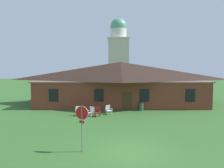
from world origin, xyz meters
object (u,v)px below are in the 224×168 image
object	(u,v)px
stop_sign	(82,119)
lawn_chair_middle	(108,109)
trash_bin	(141,106)
lawn_chair_by_porch	(79,111)
lawn_chair_near_door	(91,111)
lawn_chair_left_end	(98,112)

from	to	relation	value
stop_sign	lawn_chair_middle	xyz separation A→B (m)	(1.27, 10.16, -1.41)
stop_sign	trash_bin	xyz separation A→B (m)	(5.05, 12.07, -1.41)
stop_sign	lawn_chair_middle	size ratio (longest dim) A/B	2.81
lawn_chair_by_porch	lawn_chair_middle	world-z (taller)	same
lawn_chair_by_porch	lawn_chair_near_door	bearing A→B (deg)	-9.88
lawn_chair_left_end	trash_bin	distance (m)	5.73
lawn_chair_near_door	lawn_chair_left_end	size ratio (longest dim) A/B	1.00
lawn_chair_left_end	trash_bin	size ratio (longest dim) A/B	0.98
lawn_chair_left_end	trash_bin	world-z (taller)	trash_bin
stop_sign	lawn_chair_near_door	bearing A→B (deg)	92.99
stop_sign	lawn_chair_middle	distance (m)	10.34
lawn_chair_left_end	lawn_chair_middle	world-z (taller)	same
lawn_chair_middle	trash_bin	world-z (taller)	trash_bin
stop_sign	lawn_chair_near_door	size ratio (longest dim) A/B	2.81
lawn_chair_left_end	lawn_chair_middle	distance (m)	1.55
stop_sign	lawn_chair_left_end	world-z (taller)	stop_sign
lawn_chair_by_porch	lawn_chair_middle	distance (m)	3.20
lawn_chair_by_porch	lawn_chair_left_end	distance (m)	2.04
stop_sign	lawn_chair_left_end	size ratio (longest dim) A/B	2.81
stop_sign	lawn_chair_left_end	xyz separation A→B (m)	(0.17, 9.07, -1.41)
stop_sign	lawn_chair_by_porch	bearing A→B (deg)	101.04
lawn_chair_by_porch	trash_bin	distance (m)	7.38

